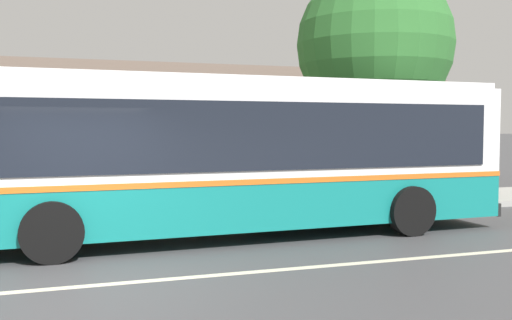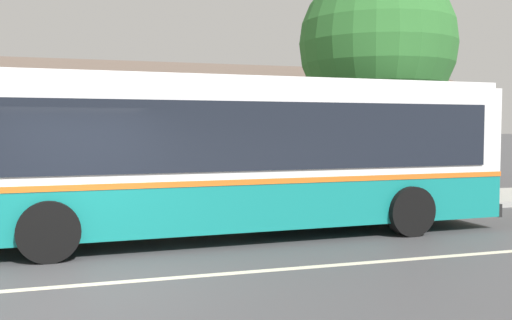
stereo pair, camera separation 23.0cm
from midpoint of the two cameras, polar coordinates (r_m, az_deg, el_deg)
The scene contains 7 objects.
ground_plane at distance 8.33m, azimuth -16.44°, elevation -11.95°, with size 300.00×300.00×0.00m, color #424244.
sidewalk_far at distance 14.20m, azimuth -16.86°, elevation -5.34°, with size 60.00×3.00×0.15m, color #9E9E99.
lane_divider_stripe at distance 8.33m, azimuth -16.44°, elevation -11.92°, with size 60.00×0.16×0.01m, color beige.
community_building at distance 21.67m, azimuth -9.99°, elevation 2.16°, with size 23.53×8.32×5.64m.
transit_bus at distance 11.31m, azimuth -3.00°, elevation 0.76°, with size 11.77×3.02×3.11m.
street_tree_primary at distance 17.33m, azimuth 12.81°, elevation 10.69°, with size 4.57×4.57×6.87m.
bus_stop_sign at distance 16.61m, azimuth 20.85°, elevation 1.24°, with size 0.36×0.07×2.40m.
Camera 2 is at (0.01, -8.08, 2.17)m, focal length 40.00 mm.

